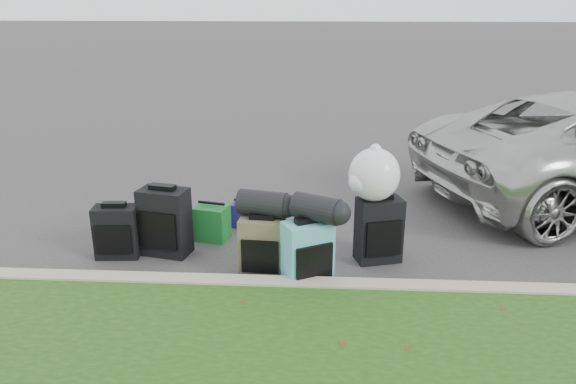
# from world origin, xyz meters

# --- Properties ---
(ground) EXTENTS (120.00, 120.00, 0.00)m
(ground) POSITION_xyz_m (0.00, 0.00, 0.00)
(ground) COLOR #383535
(ground) RESTS_ON ground
(curb) EXTENTS (120.00, 0.18, 0.15)m
(curb) POSITION_xyz_m (0.00, -1.00, 0.07)
(curb) COLOR #9E937F
(curb) RESTS_ON ground
(suitcase_small_black) EXTENTS (0.44, 0.27, 0.53)m
(suitcase_small_black) POSITION_xyz_m (-1.79, -0.30, 0.27)
(suitcase_small_black) COLOR black
(suitcase_small_black) RESTS_ON ground
(suitcase_large_black_left) EXTENTS (0.53, 0.38, 0.69)m
(suitcase_large_black_left) POSITION_xyz_m (-1.32, -0.20, 0.34)
(suitcase_large_black_left) COLOR black
(suitcase_large_black_left) RESTS_ON ground
(suitcase_olive) EXTENTS (0.43, 0.29, 0.57)m
(suitcase_olive) POSITION_xyz_m (-0.29, -0.63, 0.29)
(suitcase_olive) COLOR #45412B
(suitcase_olive) RESTS_ON ground
(suitcase_teal) EXTENTS (0.50, 0.43, 0.61)m
(suitcase_teal) POSITION_xyz_m (0.13, -0.78, 0.31)
(suitcase_teal) COLOR teal
(suitcase_teal) RESTS_ON ground
(suitcase_large_black_right) EXTENTS (0.49, 0.37, 0.65)m
(suitcase_large_black_right) POSITION_xyz_m (0.82, -0.23, 0.32)
(suitcase_large_black_right) COLOR black
(suitcase_large_black_right) RESTS_ON ground
(tote_green) EXTENTS (0.38, 0.33, 0.38)m
(tote_green) POSITION_xyz_m (-0.92, 0.18, 0.19)
(tote_green) COLOR #166625
(tote_green) RESTS_ON ground
(tote_navy) EXTENTS (0.28, 0.24, 0.27)m
(tote_navy) POSITION_xyz_m (-0.62, 0.56, 0.14)
(tote_navy) COLOR navy
(tote_navy) RESTS_ON ground
(duffel_left) EXTENTS (0.49, 0.33, 0.24)m
(duffel_left) POSITION_xyz_m (-0.29, -0.55, 0.69)
(duffel_left) COLOR black
(duffel_left) RESTS_ON suitcase_olive
(duffel_right) EXTENTS (0.49, 0.41, 0.24)m
(duffel_right) POSITION_xyz_m (0.21, -0.74, 0.73)
(duffel_right) COLOR black
(duffel_right) RESTS_ON suitcase_teal
(trash_bag) EXTENTS (0.49, 0.49, 0.49)m
(trash_bag) POSITION_xyz_m (0.75, -0.24, 0.89)
(trash_bag) COLOR white
(trash_bag) RESTS_ON suitcase_large_black_right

